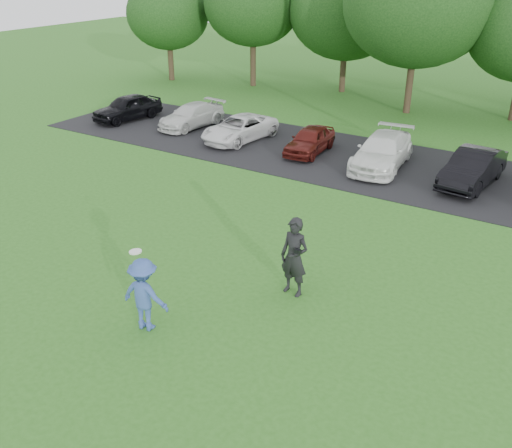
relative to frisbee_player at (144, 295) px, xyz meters
The scene contains 6 objects.
ground 1.09m from the frisbee_player, ahead, with size 100.00×100.00×0.00m, color #2C641C.
parking_lot 13.14m from the frisbee_player, 87.20° to the left, with size 32.00×6.50×0.03m, color black.
frisbee_player is the anchor object (origin of this frame).
camera_bystander 3.69m from the frisbee_player, 55.34° to the left, with size 0.78×0.55×2.03m.
parked_cars 12.92m from the frisbee_player, 89.93° to the left, with size 28.55×4.80×1.26m.
tree_row 23.31m from the frisbee_player, 84.62° to the left, with size 42.39×9.85×8.64m.
Camera 1 is at (7.11, -7.79, 7.69)m, focal length 40.00 mm.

